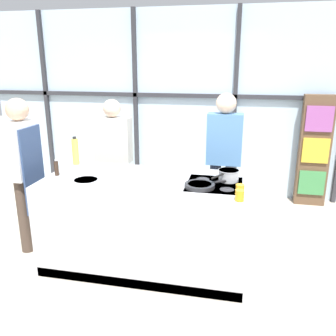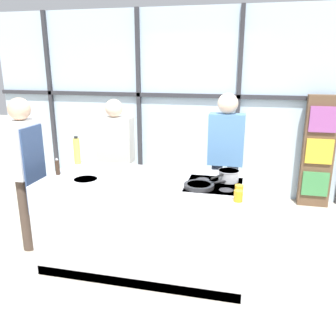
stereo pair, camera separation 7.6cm
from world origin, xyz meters
TOP-DOWN VIEW (x-y plane):
  - ground_plane at (0.00, 0.00)m, footprint 18.00×18.00m
  - back_window_wall at (0.00, 2.25)m, footprint 6.40×0.10m
  - bookshelf at (1.93, 2.07)m, footprint 0.42×0.19m
  - demo_island at (0.00, -0.00)m, footprint 2.02×0.95m
  - chef at (-1.37, 0.06)m, footprint 0.24×0.44m
  - spectator_far_left at (-0.70, 0.99)m, footprint 0.45×0.22m
  - spectator_center_left at (0.70, 0.99)m, footprint 0.42×0.24m
  - frying_pan at (0.55, -0.12)m, footprint 0.44×0.36m
  - saucepan at (0.80, 0.12)m, footprint 0.25×0.34m
  - white_plate at (-0.40, 0.17)m, footprint 0.24×0.24m
  - mixing_bowl at (-0.49, -0.31)m, footprint 0.26×0.26m
  - oil_bottle at (-0.91, 0.35)m, footprint 0.07×0.07m
  - pepper_grinder at (-0.92, -0.06)m, footprint 0.04×0.04m
  - juice_glass_near at (0.91, -0.38)m, footprint 0.08×0.08m
  - juice_glass_far at (0.91, -0.24)m, footprint 0.08×0.08m

SIDE VIEW (x-z plane):
  - ground_plane at x=0.00m, z-range 0.00..0.00m
  - demo_island at x=0.00m, z-range 0.00..0.92m
  - bookshelf at x=1.93m, z-range 0.00..1.60m
  - spectator_far_left at x=-0.70m, z-range 0.10..1.69m
  - white_plate at x=-0.40m, z-range 0.92..0.94m
  - frying_pan at x=0.55m, z-range 0.92..0.96m
  - chef at x=-1.37m, z-range 0.11..1.80m
  - mixing_bowl at x=-0.49m, z-range 0.93..0.99m
  - juice_glass_near at x=0.91m, z-range 0.92..1.02m
  - juice_glass_far at x=0.91m, z-range 0.92..1.02m
  - spectator_center_left at x=0.70m, z-range 0.13..1.82m
  - saucepan at x=0.80m, z-range 0.93..1.04m
  - pepper_grinder at x=-0.92m, z-range 0.91..1.09m
  - oil_bottle at x=-0.91m, z-range 0.91..1.23m
  - back_window_wall at x=0.00m, z-range 0.00..2.80m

